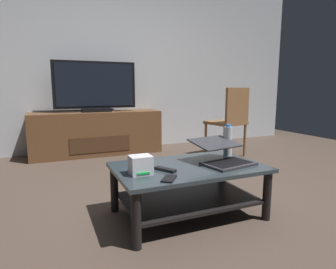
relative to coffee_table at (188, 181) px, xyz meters
The scene contains 11 objects.
ground_plane 0.36m from the coffee_table, 68.87° to the left, with size 7.68×7.68×0.00m, color #4C3D33.
back_wall 2.88m from the coffee_table, 88.08° to the left, with size 6.40×0.12×2.80m, color silver.
coffee_table is the anchor object (origin of this frame).
media_cabinet 2.34m from the coffee_table, 96.79° to the left, with size 1.79×0.53×0.61m.
television 2.41m from the coffee_table, 96.85° to the left, with size 1.13×0.20×0.70m.
dining_chair 1.99m from the coffee_table, 46.11° to the left, with size 0.52×0.52×0.94m.
laptop 0.32m from the coffee_table, ahead, with size 0.42×0.46×0.17m.
router_box 0.43m from the coffee_table, behind, with size 0.14×0.12×0.12m.
water_bottle_near 0.50m from the coffee_table, 15.95° to the left, with size 0.07×0.07×0.27m.
cell_phone 0.37m from the coffee_table, 137.11° to the right, with size 0.07×0.14×0.01m, color black.
tv_remote 0.25m from the coffee_table, 163.35° to the right, with size 0.04×0.16×0.02m, color black.
Camera 1 is at (-1.01, -2.01, 0.93)m, focal length 30.35 mm.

